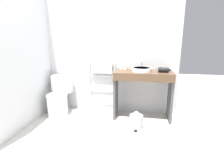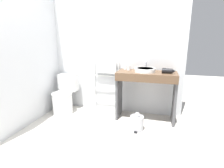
{
  "view_description": "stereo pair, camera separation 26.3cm",
  "coord_description": "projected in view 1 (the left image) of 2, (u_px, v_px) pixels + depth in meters",
  "views": [
    {
      "loc": [
        0.64,
        -1.8,
        1.43
      ],
      "look_at": [
        0.22,
        0.72,
        0.78
      ],
      "focal_mm": 28.0,
      "sensor_mm": 36.0,
      "label": 1
    },
    {
      "loc": [
        0.9,
        -1.74,
        1.43
      ],
      "look_at": [
        0.22,
        0.72,
        0.78
      ],
      "focal_mm": 28.0,
      "sensor_mm": 36.0,
      "label": 2
    }
  ],
  "objects": [
    {
      "name": "ground_plane",
      "position": [
        85.0,
        158.0,
        2.17
      ],
      "size": [
        12.0,
        12.0,
        0.0
      ],
      "primitive_type": "plane",
      "color": "beige"
    },
    {
      "name": "wall_back",
      "position": [
        109.0,
        45.0,
        3.41
      ],
      "size": [
        2.68,
        0.12,
        2.65
      ],
      "primitive_type": "cube",
      "color": "silver",
      "rests_on": "ground_plane"
    },
    {
      "name": "wall_side",
      "position": [
        21.0,
        46.0,
        2.8
      ],
      "size": [
        0.12,
        2.32,
        2.65
      ],
      "primitive_type": "cube",
      "color": "silver",
      "rests_on": "ground_plane"
    },
    {
      "name": "toilet",
      "position": [
        59.0,
        99.0,
        3.41
      ],
      "size": [
        0.4,
        0.55,
        0.75
      ],
      "color": "white",
      "rests_on": "ground_plane"
    },
    {
      "name": "towel_radiator",
      "position": [
        102.0,
        74.0,
        3.46
      ],
      "size": [
        0.54,
        0.06,
        1.03
      ],
      "color": "white",
      "rests_on": "ground_plane"
    },
    {
      "name": "vanity_counter",
      "position": [
        143.0,
        87.0,
        3.15
      ],
      "size": [
        1.02,
        0.48,
        0.89
      ],
      "color": "brown",
      "rests_on": "ground_plane"
    },
    {
      "name": "sink_basin",
      "position": [
        142.0,
        69.0,
        3.07
      ],
      "size": [
        0.36,
        0.36,
        0.07
      ],
      "color": "white",
      "rests_on": "vanity_counter"
    },
    {
      "name": "faucet",
      "position": [
        142.0,
        64.0,
        3.24
      ],
      "size": [
        0.02,
        0.1,
        0.16
      ],
      "color": "silver",
      "rests_on": "vanity_counter"
    },
    {
      "name": "cup_near_wall",
      "position": [
        122.0,
        67.0,
        3.29
      ],
      "size": [
        0.07,
        0.07,
        0.09
      ],
      "color": "white",
      "rests_on": "vanity_counter"
    },
    {
      "name": "cup_near_edge",
      "position": [
        125.0,
        67.0,
        3.22
      ],
      "size": [
        0.06,
        0.06,
        0.09
      ],
      "color": "white",
      "rests_on": "vanity_counter"
    },
    {
      "name": "hair_dryer",
      "position": [
        164.0,
        70.0,
        2.99
      ],
      "size": [
        0.22,
        0.17,
        0.08
      ],
      "color": "black",
      "rests_on": "vanity_counter"
    },
    {
      "name": "trash_bin",
      "position": [
        136.0,
        121.0,
        2.88
      ],
      "size": [
        0.22,
        0.25,
        0.3
      ],
      "color": "#B7B7BC",
      "rests_on": "ground_plane"
    }
  ]
}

